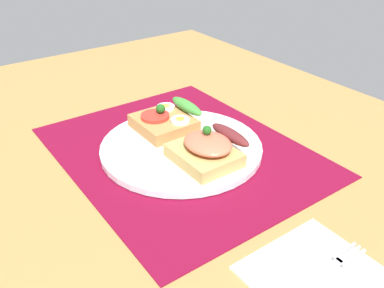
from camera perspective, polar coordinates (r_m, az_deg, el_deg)
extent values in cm
cube|color=#A57840|center=(69.29, -1.45, -2.18)|extent=(120.00, 90.00, 3.20)
cube|color=maroon|center=(68.37, -1.47, -0.94)|extent=(43.57, 35.09, 0.30)
cylinder|color=white|center=(68.02, -1.47, -0.45)|extent=(26.13, 26.13, 1.07)
cube|color=#B57A43|center=(72.02, -3.87, 2.81)|extent=(9.57, 8.84, 2.15)
cylinder|color=red|center=(71.52, -5.06, 3.79)|extent=(4.86, 4.86, 0.60)
ellipsoid|color=#408E36|center=(73.51, -0.74, 5.19)|extent=(8.42, 2.20, 1.80)
sphere|color=#1E5919|center=(71.57, -4.30, 4.82)|extent=(1.60, 1.60, 1.60)
cylinder|color=white|center=(74.70, -3.60, 5.00)|extent=(3.21, 3.21, 0.50)
cylinder|color=yellow|center=(74.56, -3.61, 5.23)|extent=(1.44, 1.44, 0.16)
cylinder|color=white|center=(69.98, -1.61, 3.23)|extent=(3.21, 3.21, 0.50)
cylinder|color=yellow|center=(69.83, -1.62, 3.47)|extent=(1.44, 1.44, 0.16)
cube|color=tan|center=(63.22, 2.01, -1.40)|extent=(9.93, 8.19, 2.04)
ellipsoid|color=#EB6548|center=(62.22, 2.16, 0.13)|extent=(8.14, 6.55, 1.87)
ellipsoid|color=maroon|center=(64.74, 5.20, 1.26)|extent=(8.44, 2.20, 1.80)
sphere|color=#1E5919|center=(62.30, 2.06, 1.89)|extent=(1.40, 1.40, 1.40)
cube|color=white|center=(49.22, 17.47, -17.28)|extent=(14.79, 13.95, 0.60)
cube|color=#B7B7BC|center=(47.74, 15.24, -17.90)|extent=(0.80, 11.41, 0.32)
cube|color=#B7B7BC|center=(51.36, 19.68, -14.59)|extent=(1.50, 1.20, 0.32)
cube|color=#B7B7BC|center=(52.91, 20.44, -13.20)|extent=(0.32, 2.80, 0.32)
cube|color=#B7B7BC|center=(52.69, 21.01, -13.56)|extent=(0.32, 2.80, 0.32)
cube|color=#B7B7BC|center=(52.47, 21.59, -13.91)|extent=(0.32, 2.80, 0.32)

